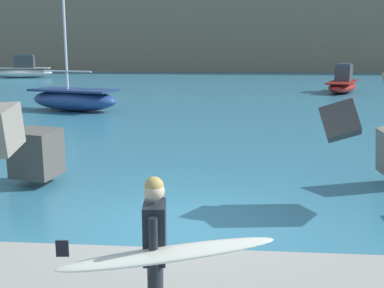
% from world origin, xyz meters
% --- Properties ---
extents(ground_plane, '(400.00, 400.00, 0.00)m').
position_xyz_m(ground_plane, '(0.00, 0.00, 0.00)').
color(ground_plane, '#2D6B84').
extents(breakwater_jetty, '(31.12, 5.84, 3.13)m').
position_xyz_m(breakwater_jetty, '(-0.60, 0.94, 1.15)').
color(breakwater_jetty, slate).
rests_on(breakwater_jetty, ground).
extents(surfer_with_board, '(2.12, 1.25, 1.78)m').
position_xyz_m(surfer_with_board, '(0.10, -4.27, 1.28)').
color(surfer_with_board, black).
rests_on(surfer_with_board, walkway_path).
extents(boat_near_left, '(5.12, 3.17, 6.19)m').
position_xyz_m(boat_near_left, '(-7.31, 15.46, 0.61)').
color(boat_near_left, navy).
rests_on(boat_near_left, ground).
extents(boat_near_centre, '(6.60, 3.00, 2.36)m').
position_xyz_m(boat_near_centre, '(-21.10, 40.27, 0.75)').
color(boat_near_centre, beige).
rests_on(boat_near_centre, ground).
extents(boat_mid_left, '(3.43, 5.48, 2.03)m').
position_xyz_m(boat_mid_left, '(8.51, 26.85, 0.62)').
color(boat_mid_left, maroon).
rests_on(boat_mid_left, ground).
extents(headland_bluff, '(103.13, 34.08, 18.81)m').
position_xyz_m(headland_bluff, '(0.41, 70.03, 9.43)').
color(headland_bluff, '#756651').
rests_on(headland_bluff, ground).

